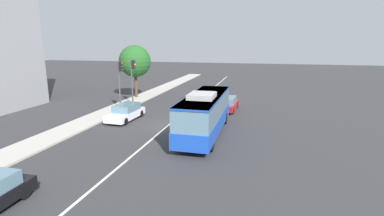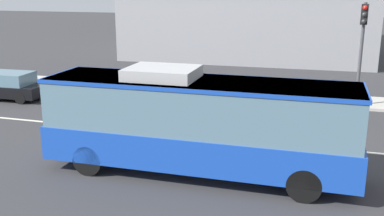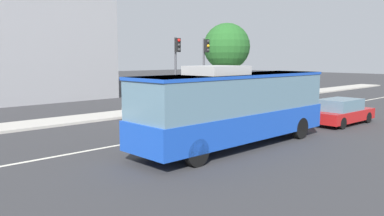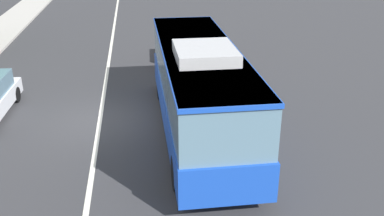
% 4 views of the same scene
% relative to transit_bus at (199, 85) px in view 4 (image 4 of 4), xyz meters
% --- Properties ---
extents(ground_plane, '(160.00, 160.00, 0.00)m').
position_rel_transit_bus_xyz_m(ground_plane, '(1.50, 3.56, -1.81)').
color(ground_plane, '#333335').
extents(lane_centre_line, '(76.00, 0.16, 0.01)m').
position_rel_transit_bus_xyz_m(lane_centre_line, '(1.50, 3.56, -1.80)').
color(lane_centre_line, silver).
rests_on(lane_centre_line, ground_plane).
extents(transit_bus, '(10.01, 2.55, 3.46)m').
position_rel_transit_bus_xyz_m(transit_bus, '(0.00, 0.00, 0.00)').
color(transit_bus, '#1947B7').
rests_on(transit_bus, ground_plane).
extents(sedan_red, '(4.56, 1.95, 1.46)m').
position_rel_transit_bus_xyz_m(sedan_red, '(8.62, -0.59, -1.09)').
color(sedan_red, '#B21919').
rests_on(sedan_red, ground_plane).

